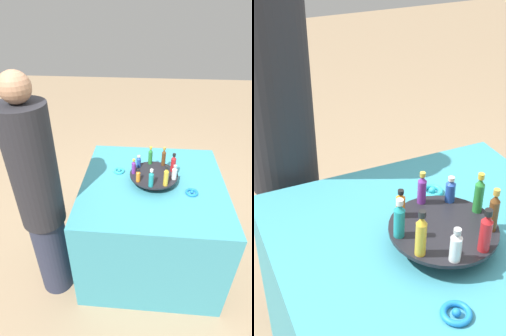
% 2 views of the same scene
% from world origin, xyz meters
% --- Properties ---
extents(ground_plane, '(12.00, 12.00, 0.00)m').
position_xyz_m(ground_plane, '(0.00, 0.00, 0.00)').
color(ground_plane, '#997F60').
extents(party_table, '(1.03, 1.03, 0.78)m').
position_xyz_m(party_table, '(0.00, 0.00, 0.39)').
color(party_table, teal).
rests_on(party_table, ground_plane).
extents(display_stand, '(0.34, 0.34, 0.07)m').
position_xyz_m(display_stand, '(0.00, 0.00, 0.83)').
color(display_stand, black).
rests_on(display_stand, party_table).
extents(bottle_teal, '(0.03, 0.03, 0.13)m').
position_xyz_m(bottle_teal, '(0.14, -0.02, 0.91)').
color(bottle_teal, teal).
rests_on(bottle_teal, display_stand).
extents(bottle_gold, '(0.03, 0.03, 0.15)m').
position_xyz_m(bottle_gold, '(0.12, 0.08, 0.92)').
color(bottle_gold, gold).
rests_on(bottle_gold, display_stand).
extents(bottle_clear, '(0.03, 0.03, 0.11)m').
position_xyz_m(bottle_clear, '(0.05, 0.14, 0.90)').
color(bottle_clear, silver).
rests_on(bottle_clear, display_stand).
extents(bottle_red, '(0.04, 0.04, 0.14)m').
position_xyz_m(bottle_red, '(-0.05, 0.13, 0.92)').
color(bottle_red, '#B21E23').
rests_on(bottle_red, display_stand).
extents(bottle_brown, '(0.03, 0.03, 0.15)m').
position_xyz_m(bottle_brown, '(-0.13, 0.07, 0.92)').
color(bottle_brown, brown).
rests_on(bottle_brown, display_stand).
extents(bottle_green, '(0.03, 0.03, 0.14)m').
position_xyz_m(bottle_green, '(-0.14, -0.03, 0.92)').
color(bottle_green, '#288438').
rests_on(bottle_green, display_stand).
extents(bottle_blue, '(0.03, 0.03, 0.09)m').
position_xyz_m(bottle_blue, '(-0.09, -0.11, 0.90)').
color(bottle_blue, '#234CAD').
rests_on(bottle_blue, display_stand).
extents(bottle_purple, '(0.03, 0.03, 0.12)m').
position_xyz_m(bottle_purple, '(0.00, -0.14, 0.91)').
color(bottle_purple, '#702D93').
rests_on(bottle_purple, display_stand).
extents(bottle_orange, '(0.03, 0.03, 0.10)m').
position_xyz_m(bottle_orange, '(0.10, -0.11, 0.90)').
color(bottle_orange, orange).
rests_on(bottle_orange, display_stand).
extents(ribbon_bow_blue, '(0.09, 0.09, 0.02)m').
position_xyz_m(ribbon_bow_blue, '(0.11, 0.26, 0.79)').
color(ribbon_bow_blue, blue).
rests_on(ribbon_bow_blue, party_table).
extents(ribbon_bow_teal, '(0.08, 0.08, 0.03)m').
position_xyz_m(ribbon_bow_teal, '(-0.11, -0.26, 0.79)').
color(ribbon_bow_teal, '#2DB7CC').
rests_on(ribbon_bow_teal, party_table).
extents(person_figure, '(0.28, 0.28, 1.63)m').
position_xyz_m(person_figure, '(0.33, -0.71, 0.82)').
color(person_figure, '#282D42').
rests_on(person_figure, ground_plane).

